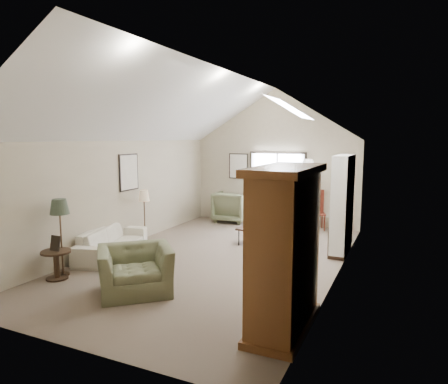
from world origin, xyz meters
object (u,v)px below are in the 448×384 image
at_px(coffee_table, 254,237).
at_px(armchair_near, 135,270).
at_px(sofa, 112,242).
at_px(armchair_far, 232,207).
at_px(side_table, 57,265).
at_px(side_chair, 317,210).
at_px(armoire, 285,250).

bearing_deg(coffee_table, armchair_near, -102.47).
height_order(sofa, armchair_far, armchair_far).
distance_m(sofa, side_table, 1.60).
xyz_separation_m(sofa, coffee_table, (2.55, 2.06, -0.10)).
relative_size(sofa, armchair_far, 2.08).
relative_size(armchair_far, side_table, 1.92).
relative_size(coffee_table, side_chair, 0.73).
xyz_separation_m(armchair_far, coffee_table, (1.60, -2.33, -0.26)).
height_order(armchair_near, side_table, armchair_near).
distance_m(armoire, side_table, 4.40).
relative_size(armchair_far, coffee_table, 1.25).
bearing_deg(side_table, coffee_table, 55.80).
height_order(armoire, armchair_near, armoire).
bearing_deg(armchair_near, side_chair, 31.35).
height_order(sofa, side_table, sofa).
xyz_separation_m(armchair_near, side_chair, (1.79, 5.90, 0.17)).
xyz_separation_m(armoire, coffee_table, (-1.83, 3.77, -0.89)).
relative_size(armoire, side_table, 4.13).
height_order(armchair_far, coffee_table, armchair_far).
xyz_separation_m(coffee_table, side_chair, (1.00, 2.33, 0.35)).
bearing_deg(armoire, side_table, 178.55).
distance_m(sofa, side_chair, 5.66).
bearing_deg(armchair_near, side_table, 141.40).
xyz_separation_m(armchair_near, coffee_table, (0.79, 3.57, -0.18)).
distance_m(coffee_table, side_chair, 2.56).
bearing_deg(side_table, side_chair, 59.75).
bearing_deg(armchair_near, coffee_table, 35.79).
distance_m(armoire, side_chair, 6.18).
distance_m(armoire, armchair_near, 2.72).
bearing_deg(side_chair, coffee_table, -134.77).
distance_m(armchair_far, coffee_table, 2.84).
relative_size(armoire, side_chair, 1.98).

